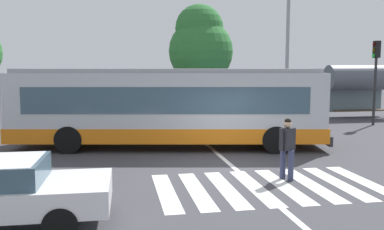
{
  "coord_description": "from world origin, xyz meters",
  "views": [
    {
      "loc": [
        -3.42,
        -12.43,
        3.1
      ],
      "look_at": [
        -0.59,
        3.15,
        1.3
      ],
      "focal_mm": 39.13,
      "sensor_mm": 36.0,
      "label": 1
    }
  ],
  "objects_px": {
    "parked_car_champagne": "(116,105)",
    "city_transit_bus": "(168,107)",
    "parked_car_teal": "(158,105)",
    "traffic_light_far_corner": "(376,69)",
    "background_tree_right": "(200,45)",
    "pedestrian_crossing_street": "(287,145)",
    "parked_car_silver": "(201,105)",
    "twin_arm_street_lamp": "(288,23)",
    "parked_car_blue": "(240,104)",
    "parked_car_red": "(68,106)",
    "bus_stop_shelter": "(360,79)"
  },
  "relations": [
    {
      "from": "parked_car_champagne",
      "to": "city_transit_bus",
      "type": "bearing_deg",
      "value": -79.07
    },
    {
      "from": "parked_car_teal",
      "to": "traffic_light_far_corner",
      "type": "relative_size",
      "value": 1.01
    },
    {
      "from": "city_transit_bus",
      "to": "parked_car_teal",
      "type": "bearing_deg",
      "value": 86.41
    },
    {
      "from": "traffic_light_far_corner",
      "to": "background_tree_right",
      "type": "distance_m",
      "value": 12.9
    },
    {
      "from": "pedestrian_crossing_street",
      "to": "traffic_light_far_corner",
      "type": "height_order",
      "value": "traffic_light_far_corner"
    },
    {
      "from": "parked_car_teal",
      "to": "traffic_light_far_corner",
      "type": "distance_m",
      "value": 12.75
    },
    {
      "from": "parked_car_silver",
      "to": "twin_arm_street_lamp",
      "type": "xyz_separation_m",
      "value": [
        4.45,
        -2.95,
        4.87
      ]
    },
    {
      "from": "parked_car_silver",
      "to": "parked_car_blue",
      "type": "relative_size",
      "value": 0.99
    },
    {
      "from": "parked_car_red",
      "to": "parked_car_blue",
      "type": "xyz_separation_m",
      "value": [
        10.82,
        -0.04,
        0.0
      ]
    },
    {
      "from": "parked_car_silver",
      "to": "parked_car_teal",
      "type": "bearing_deg",
      "value": 170.45
    },
    {
      "from": "city_transit_bus",
      "to": "traffic_light_far_corner",
      "type": "height_order",
      "value": "traffic_light_far_corner"
    },
    {
      "from": "parked_car_blue",
      "to": "parked_car_red",
      "type": "bearing_deg",
      "value": 179.79
    },
    {
      "from": "parked_car_teal",
      "to": "parked_car_silver",
      "type": "relative_size",
      "value": 1.01
    },
    {
      "from": "parked_car_red",
      "to": "twin_arm_street_lamp",
      "type": "relative_size",
      "value": 0.5
    },
    {
      "from": "city_transit_bus",
      "to": "bus_stop_shelter",
      "type": "height_order",
      "value": "bus_stop_shelter"
    },
    {
      "from": "city_transit_bus",
      "to": "traffic_light_far_corner",
      "type": "relative_size",
      "value": 2.71
    },
    {
      "from": "bus_stop_shelter",
      "to": "parked_car_red",
      "type": "bearing_deg",
      "value": 171.85
    },
    {
      "from": "parked_car_red",
      "to": "background_tree_right",
      "type": "relative_size",
      "value": 0.59
    },
    {
      "from": "parked_car_silver",
      "to": "traffic_light_far_corner",
      "type": "height_order",
      "value": "traffic_light_far_corner"
    },
    {
      "from": "parked_car_champagne",
      "to": "background_tree_right",
      "type": "distance_m",
      "value": 8.68
    },
    {
      "from": "parked_car_silver",
      "to": "background_tree_right",
      "type": "relative_size",
      "value": 0.58
    },
    {
      "from": "parked_car_red",
      "to": "background_tree_right",
      "type": "height_order",
      "value": "background_tree_right"
    },
    {
      "from": "pedestrian_crossing_street",
      "to": "parked_car_silver",
      "type": "bearing_deg",
      "value": 87.56
    },
    {
      "from": "parked_car_silver",
      "to": "parked_car_blue",
      "type": "bearing_deg",
      "value": 5.78
    },
    {
      "from": "pedestrian_crossing_street",
      "to": "parked_car_blue",
      "type": "distance_m",
      "value": 15.73
    },
    {
      "from": "city_transit_bus",
      "to": "bus_stop_shelter",
      "type": "bearing_deg",
      "value": 30.51
    },
    {
      "from": "city_transit_bus",
      "to": "twin_arm_street_lamp",
      "type": "bearing_deg",
      "value": 41.45
    },
    {
      "from": "parked_car_silver",
      "to": "background_tree_right",
      "type": "height_order",
      "value": "background_tree_right"
    },
    {
      "from": "parked_car_champagne",
      "to": "pedestrian_crossing_street",
      "type": "bearing_deg",
      "value": -73.36
    },
    {
      "from": "city_transit_bus",
      "to": "background_tree_right",
      "type": "distance_m",
      "value": 15.64
    },
    {
      "from": "parked_car_champagne",
      "to": "parked_car_teal",
      "type": "distance_m",
      "value": 2.6
    },
    {
      "from": "parked_car_champagne",
      "to": "traffic_light_far_corner",
      "type": "relative_size",
      "value": 1.02
    },
    {
      "from": "parked_car_blue",
      "to": "twin_arm_street_lamp",
      "type": "height_order",
      "value": "twin_arm_street_lamp"
    },
    {
      "from": "parked_car_champagne",
      "to": "bus_stop_shelter",
      "type": "height_order",
      "value": "bus_stop_shelter"
    },
    {
      "from": "background_tree_right",
      "to": "bus_stop_shelter",
      "type": "bearing_deg",
      "value": -39.68
    },
    {
      "from": "bus_stop_shelter",
      "to": "background_tree_right",
      "type": "xyz_separation_m",
      "value": [
        -8.6,
        7.14,
        2.36
      ]
    },
    {
      "from": "pedestrian_crossing_street",
      "to": "city_transit_bus",
      "type": "bearing_deg",
      "value": 116.61
    },
    {
      "from": "parked_car_teal",
      "to": "parked_car_champagne",
      "type": "bearing_deg",
      "value": -177.81
    },
    {
      "from": "twin_arm_street_lamp",
      "to": "parked_car_red",
      "type": "bearing_deg",
      "value": 165.51
    },
    {
      "from": "parked_car_champagne",
      "to": "bus_stop_shelter",
      "type": "bearing_deg",
      "value": -9.85
    },
    {
      "from": "parked_car_silver",
      "to": "parked_car_blue",
      "type": "height_order",
      "value": "same"
    },
    {
      "from": "pedestrian_crossing_street",
      "to": "parked_car_champagne",
      "type": "height_order",
      "value": "pedestrian_crossing_street"
    },
    {
      "from": "parked_car_teal",
      "to": "twin_arm_street_lamp",
      "type": "xyz_separation_m",
      "value": [
        7.11,
        -3.39,
        4.87
      ]
    },
    {
      "from": "twin_arm_street_lamp",
      "to": "pedestrian_crossing_street",
      "type": "bearing_deg",
      "value": -112.73
    },
    {
      "from": "pedestrian_crossing_street",
      "to": "parked_car_silver",
      "type": "distance_m",
      "value": 15.12
    },
    {
      "from": "parked_car_blue",
      "to": "traffic_light_far_corner",
      "type": "relative_size",
      "value": 1.01
    },
    {
      "from": "traffic_light_far_corner",
      "to": "twin_arm_street_lamp",
      "type": "bearing_deg",
      "value": 147.6
    },
    {
      "from": "city_transit_bus",
      "to": "background_tree_right",
      "type": "xyz_separation_m",
      "value": [
        4.24,
        14.71,
        3.19
      ]
    },
    {
      "from": "pedestrian_crossing_street",
      "to": "parked_car_red",
      "type": "distance_m",
      "value": 17.14
    },
    {
      "from": "pedestrian_crossing_street",
      "to": "traffic_light_far_corner",
      "type": "relative_size",
      "value": 0.38
    }
  ]
}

